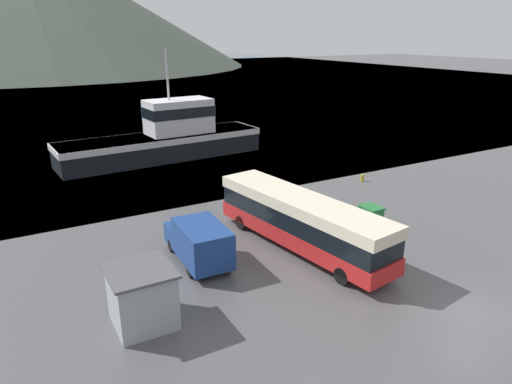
# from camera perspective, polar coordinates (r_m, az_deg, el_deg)

# --- Properties ---
(ground_plane) EXTENTS (400.00, 400.00, 0.00)m
(ground_plane) POSITION_cam_1_polar(r_m,az_deg,el_deg) (22.93, 25.10, -13.47)
(ground_plane) COLOR #4C4C4F
(water_surface) EXTENTS (240.00, 240.00, 0.00)m
(water_surface) POSITION_cam_1_polar(r_m,az_deg,el_deg) (150.37, -23.49, 13.22)
(water_surface) COLOR #475B6B
(water_surface) RESTS_ON ground
(hill_backdrop) EXTENTS (158.64, 158.64, 45.82)m
(hill_backdrop) POSITION_cam_1_polar(r_m,az_deg,el_deg) (197.03, -27.26, 20.51)
(hill_backdrop) COLOR #424C42
(hill_backdrop) RESTS_ON ground
(tour_bus) EXTENTS (4.28, 12.38, 3.06)m
(tour_bus) POSITION_cam_1_polar(r_m,az_deg,el_deg) (25.93, 5.65, -3.45)
(tour_bus) COLOR red
(tour_bus) RESTS_ON ground
(delivery_van) EXTENTS (2.40, 5.35, 2.29)m
(delivery_van) POSITION_cam_1_polar(r_m,az_deg,el_deg) (24.63, -7.14, -6.09)
(delivery_van) COLOR navy
(delivery_van) RESTS_ON ground
(fishing_boat) EXTENTS (20.17, 6.16, 10.42)m
(fishing_boat) POSITION_cam_1_polar(r_m,az_deg,el_deg) (45.89, -11.18, 6.70)
(fishing_boat) COLOR black
(fishing_boat) RESTS_ON water_surface
(storage_bin) EXTENTS (1.11, 1.42, 1.26)m
(storage_bin) POSITION_cam_1_polar(r_m,az_deg,el_deg) (30.20, 14.15, -2.86)
(storage_bin) COLOR #287F3D
(storage_bin) RESTS_ON ground
(dock_kiosk) EXTENTS (2.65, 2.77, 2.57)m
(dock_kiosk) POSITION_cam_1_polar(r_m,az_deg,el_deg) (20.12, -14.06, -12.51)
(dock_kiosk) COLOR #93999E
(dock_kiosk) RESTS_ON ground
(mooring_bollard) EXTENTS (0.28, 0.28, 0.62)m
(mooring_bollard) POSITION_cam_1_polar(r_m,az_deg,el_deg) (39.08, 13.16, 1.81)
(mooring_bollard) COLOR #B29919
(mooring_bollard) RESTS_ON ground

